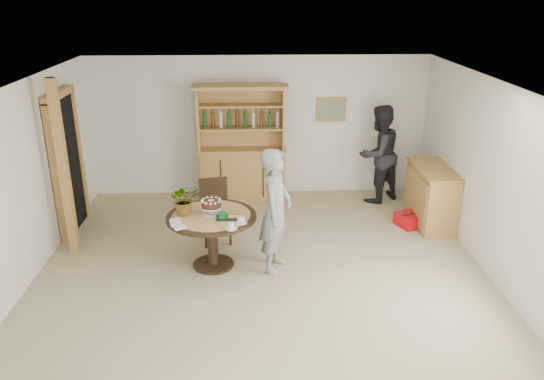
{
  "coord_description": "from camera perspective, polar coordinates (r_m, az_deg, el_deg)",
  "views": [
    {
      "loc": [
        -0.09,
        -5.77,
        3.59
      ],
      "look_at": [
        0.15,
        0.83,
        1.05
      ],
      "focal_mm": 35.0,
      "sensor_mm": 36.0,
      "label": 1
    }
  ],
  "objects": [
    {
      "name": "hutch",
      "position": [
        9.47,
        -3.24,
        3.15
      ],
      "size": [
        1.62,
        0.54,
        2.04
      ],
      "color": "tan",
      "rests_on": "ground"
    },
    {
      "name": "sideboard",
      "position": [
        8.84,
        16.77,
        -0.56
      ],
      "size": [
        0.54,
        1.26,
        0.94
      ],
      "color": "tan",
      "rests_on": "ground"
    },
    {
      "name": "red_suitcase",
      "position": [
        8.84,
        15.18,
        -2.99
      ],
      "size": [
        0.71,
        0.6,
        0.21
      ],
      "rotation": [
        0.0,
        0.0,
        0.4
      ],
      "color": "red",
      "rests_on": "ground"
    },
    {
      "name": "doorway",
      "position": [
        8.64,
        -21.22,
        2.86
      ],
      "size": [
        0.13,
        1.1,
        2.18
      ],
      "color": "black",
      "rests_on": "ground"
    },
    {
      "name": "pine_post",
      "position": [
        7.8,
        -21.51,
        2.07
      ],
      "size": [
        0.12,
        0.12,
        2.5
      ],
      "primitive_type": "cube",
      "color": "#B18D4A",
      "rests_on": "ground"
    },
    {
      "name": "coffee_cup_a",
      "position": [
        6.79,
        -3.34,
        -3.28
      ],
      "size": [
        0.15,
        0.15,
        0.09
      ],
      "color": "white",
      "rests_on": "dining_table"
    },
    {
      "name": "napkins",
      "position": [
        6.84,
        -10.16,
        -3.63
      ],
      "size": [
        0.24,
        0.33,
        0.03
      ],
      "color": "white",
      "rests_on": "dining_table"
    },
    {
      "name": "birthday_cake",
      "position": [
        7.08,
        -6.55,
        -1.59
      ],
      "size": [
        0.3,
        0.3,
        0.2
      ],
      "color": "white",
      "rests_on": "dining_table"
    },
    {
      "name": "gift_tray",
      "position": [
        6.94,
        -4.85,
        -2.87
      ],
      "size": [
        0.3,
        0.2,
        0.08
      ],
      "color": "black",
      "rests_on": "dining_table"
    },
    {
      "name": "flower_vase",
      "position": [
        7.08,
        -9.4,
        -0.97
      ],
      "size": [
        0.47,
        0.44,
        0.42
      ],
      "primitive_type": "imported",
      "rotation": [
        0.0,
        0.0,
        0.35
      ],
      "color": "#3F7233",
      "rests_on": "dining_table"
    },
    {
      "name": "ground",
      "position": [
        6.79,
        -0.99,
        -10.85
      ],
      "size": [
        7.0,
        7.0,
        0.0
      ],
      "primitive_type": "plane",
      "color": "tan",
      "rests_on": "ground"
    },
    {
      "name": "dining_chair",
      "position": [
        7.93,
        -6.16,
        -1.75
      ],
      "size": [
        0.49,
        0.49,
        0.95
      ],
      "rotation": [
        0.0,
        0.0,
        0.2
      ],
      "color": "black",
      "rests_on": "ground"
    },
    {
      "name": "dining_table",
      "position": [
        7.14,
        -6.49,
        -3.81
      ],
      "size": [
        1.2,
        1.2,
        0.76
      ],
      "color": "black",
      "rests_on": "ground"
    },
    {
      "name": "coffee_cup_b",
      "position": [
        6.64,
        -4.41,
        -3.93
      ],
      "size": [
        0.15,
        0.15,
        0.08
      ],
      "color": "white",
      "rests_on": "dining_table"
    },
    {
      "name": "teen_boy",
      "position": [
        6.94,
        0.39,
        -2.26
      ],
      "size": [
        0.57,
        0.71,
        1.69
      ],
      "primitive_type": "imported",
      "rotation": [
        0.0,
        0.0,
        1.28
      ],
      "color": "gray",
      "rests_on": "ground"
    },
    {
      "name": "room_shell",
      "position": [
        6.07,
        -1.07,
        3.29
      ],
      "size": [
        6.04,
        7.04,
        2.52
      ],
      "color": "white",
      "rests_on": "ground"
    },
    {
      "name": "adult_person",
      "position": [
        9.44,
        11.39,
        3.81
      ],
      "size": [
        1.06,
        1.0,
        1.73
      ],
      "primitive_type": "imported",
      "rotation": [
        0.0,
        0.0,
        3.72
      ],
      "color": "black",
      "rests_on": "ground"
    }
  ]
}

